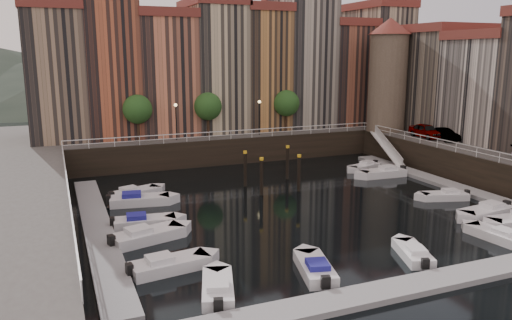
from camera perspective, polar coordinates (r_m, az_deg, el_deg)
name	(u,v)px	position (r m, az deg, el deg)	size (l,w,h in m)	color
ground	(293,202)	(43.20, 4.22, -4.83)	(200.00, 200.00, 0.00)	black
quay_far	(206,139)	(66.57, -5.71, 2.46)	(80.00, 20.00, 3.00)	black
dock_left	(98,228)	(38.13, -17.66, -7.44)	(2.00, 28.00, 0.35)	gray
dock_right	(449,185)	(51.47, 21.15, -2.66)	(2.00, 28.00, 0.35)	gray
dock_near	(429,282)	(29.88, 19.18, -13.07)	(30.00, 2.00, 0.35)	gray
mountains	(127,70)	(148.45, -14.51, 9.89)	(145.00, 100.00, 18.00)	#2D382D
far_terrace	(235,66)	(64.32, -2.36, 10.64)	(48.70, 10.30, 17.50)	#94785E
right_terrace	(498,82)	(60.77, 25.91, 8.06)	(9.30, 24.30, 14.00)	#6E6253
corner_tower	(388,73)	(64.31, 14.84, 9.58)	(5.20, 5.20, 13.80)	#6B5B4C
promenade_trees	(213,106)	(58.10, -4.88, 6.14)	(21.20, 3.20, 5.20)	black
street_lamps	(219,113)	(57.33, -4.25, 5.38)	(10.36, 0.36, 4.18)	black
railings	(270,149)	(46.59, 1.64, 1.24)	(36.08, 34.04, 0.52)	white
gangway	(387,147)	(59.88, 14.76, 1.44)	(2.78, 8.32, 3.73)	white
mooring_pilings	(273,171)	(47.33, 2.01, -1.24)	(5.34, 4.90, 3.78)	black
boat_left_0	(168,265)	(30.36, -10.00, -11.71)	(5.02, 2.40, 1.13)	silver
boat_left_1	(146,236)	(35.07, -12.45, -8.45)	(5.37, 3.15, 1.20)	silver
boat_left_2	(143,222)	(38.01, -12.75, -6.91)	(4.81, 2.24, 1.08)	silver
boat_left_3	(138,200)	(43.47, -13.30, -4.47)	(5.30, 2.65, 1.19)	silver
boat_left_4	(134,193)	(45.82, -13.73, -3.69)	(4.79, 3.17, 1.08)	silver
boat_right_1	(487,212)	(43.25, 24.91, -5.40)	(5.13, 2.36, 1.16)	silver
boat_right_2	(445,196)	(46.88, 20.83, -3.84)	(4.33, 2.63, 0.97)	silver
boat_right_3	(383,173)	(53.54, 14.36, -1.42)	(5.18, 2.11, 1.18)	silver
boat_right_4	(364,167)	(56.25, 12.27, -0.76)	(4.28, 2.65, 0.96)	silver
boat_near_0	(218,289)	(27.32, -4.40, -14.45)	(2.78, 4.58, 1.03)	silver
boat_near_1	(315,269)	(29.70, 6.79, -12.21)	(2.69, 4.74, 1.06)	silver
boat_near_2	(413,253)	(33.15, 17.54, -10.13)	(2.70, 4.21, 0.95)	silver
boat_near_3	(498,235)	(38.28, 25.91, -7.77)	(2.09, 4.49, 1.01)	silver
car_a	(426,132)	(60.31, 18.86, 3.08)	(1.89, 4.70, 1.60)	gray
car_b	(446,135)	(59.26, 20.91, 2.67)	(1.45, 4.15, 1.37)	gray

